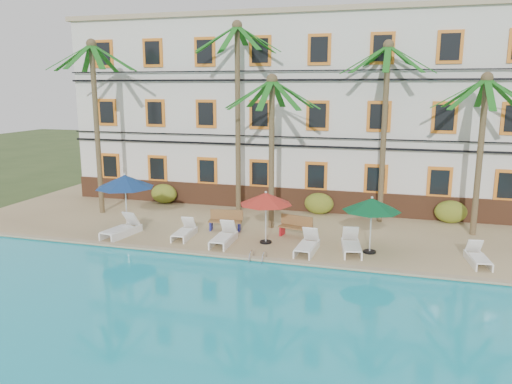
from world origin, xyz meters
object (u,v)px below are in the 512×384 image
(pool_ladder, at_px, (258,260))
(lounger_f, at_px, (478,257))
(palm_d, at_px, (385,108))
(bench_right, at_px, (297,226))
(umbrella_blue, at_px, (125,182))
(lounger_c, at_px, (224,237))
(palm_c, at_px, (272,129))
(umbrella_red, at_px, (266,199))
(palm_a, at_px, (95,105))
(lounger_b, at_px, (185,231))
(umbrella_green, at_px, (372,205))
(palm_b, at_px, (238,95))
(lounger_d, at_px, (307,245))
(lounger_e, at_px, (351,245))
(bench_left, at_px, (225,220))
(palm_e, at_px, (482,131))
(lounger_a, at_px, (122,229))

(pool_ladder, bearing_deg, lounger_f, 13.23)
(palm_d, height_order, bench_right, palm_d)
(umbrella_blue, bearing_deg, lounger_c, -8.21)
(palm_c, distance_m, umbrella_red, 3.56)
(palm_a, height_order, umbrella_red, palm_a)
(palm_a, xyz_separation_m, pool_ladder, (9.78, -4.81, -5.54))
(lounger_b, height_order, lounger_c, lounger_c)
(umbrella_green, xyz_separation_m, pool_ladder, (-4.01, -2.06, -1.94))
(palm_c, bearing_deg, lounger_c, -113.63)
(lounger_b, distance_m, lounger_c, 1.97)
(palm_b, xyz_separation_m, lounger_d, (4.52, -5.14, -5.73))
(palm_c, relative_size, bench_right, 4.45)
(palm_a, height_order, lounger_e, palm_a)
(palm_b, height_order, umbrella_red, palm_b)
(umbrella_red, relative_size, bench_left, 1.43)
(palm_a, xyz_separation_m, palm_d, (13.96, 2.18, -0.11))
(palm_a, xyz_separation_m, lounger_c, (7.87, -3.24, -5.24))
(palm_d, bearing_deg, lounger_f, -53.92)
(palm_d, xyz_separation_m, bench_right, (-3.38, -3.63, -4.96))
(palm_e, height_order, umbrella_green, palm_e)
(lounger_d, bearing_deg, palm_e, 33.38)
(palm_b, xyz_separation_m, lounger_c, (0.99, -5.03, -5.72))
(palm_a, bearing_deg, lounger_a, -46.86)
(bench_left, bearing_deg, lounger_c, -72.48)
(umbrella_blue, relative_size, lounger_f, 1.49)
(umbrella_blue, xyz_separation_m, lounger_d, (8.46, -0.82, -1.95))
(lounger_a, bearing_deg, lounger_e, 2.95)
(lounger_b, distance_m, lounger_e, 7.15)
(palm_b, relative_size, palm_d, 1.12)
(lounger_f, bearing_deg, palm_a, 170.55)
(lounger_b, relative_size, lounger_d, 0.93)
(palm_d, height_order, palm_e, palm_d)
(lounger_a, relative_size, pool_ladder, 2.85)
(palm_c, relative_size, lounger_b, 3.93)
(palm_c, height_order, umbrella_green, palm_c)
(palm_c, relative_size, palm_d, 0.82)
(palm_c, bearing_deg, lounger_a, -152.83)
(palm_e, distance_m, lounger_b, 13.42)
(lounger_b, bearing_deg, pool_ladder, -26.63)
(palm_a, distance_m, lounger_d, 12.99)
(umbrella_red, height_order, lounger_d, umbrella_red)
(lounger_d, height_order, bench_left, bench_left)
(umbrella_red, distance_m, lounger_c, 2.37)
(palm_d, xyz_separation_m, pool_ladder, (-4.19, -6.99, -5.43))
(palm_c, height_order, lounger_d, palm_c)
(palm_d, height_order, lounger_b, palm_d)
(palm_e, xyz_separation_m, umbrella_blue, (-15.10, -3.55, -2.32))
(palm_a, relative_size, palm_c, 1.25)
(palm_c, height_order, lounger_b, palm_c)
(palm_d, distance_m, umbrella_green, 6.04)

